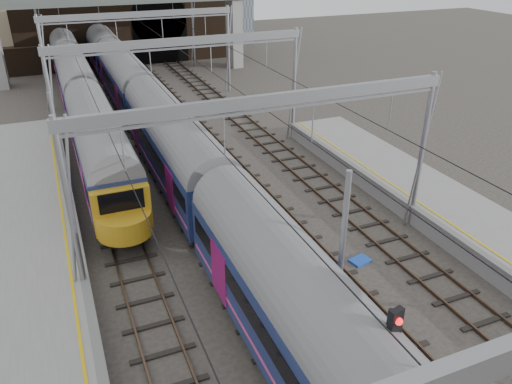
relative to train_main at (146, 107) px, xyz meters
name	(u,v)px	position (x,y,z in m)	size (l,w,h in m)	color
ground	(364,381)	(2.00, -25.46, -2.56)	(160.00, 160.00, 0.00)	#38332D
tracks	(220,194)	(2.00, -10.46, -2.54)	(14.40, 80.00, 0.22)	#4C3828
overhead_line	(183,60)	(2.00, -3.97, 4.01)	(16.80, 80.00, 8.00)	gray
retaining_wall	(127,26)	(3.40, 26.48, 1.77)	(28.00, 2.75, 9.00)	black
overbridge	(120,6)	(2.00, 20.54, 4.71)	(28.00, 3.00, 9.25)	gray
train_main	(146,107)	(0.00, 0.00, 0.00)	(2.92, 67.48, 4.98)	black
train_second	(76,82)	(-4.00, 9.63, -0.09)	(2.77, 48.04, 4.77)	black
signal_near_left	(255,266)	(-0.44, -21.69, 0.37)	(0.35, 0.46, 4.61)	black
signal_near_centre	(384,369)	(0.69, -27.80, 0.81)	(0.41, 0.49, 5.43)	black
equip_cover_b	(275,271)	(1.78, -18.65, -2.51)	(0.92, 0.65, 0.11)	blue
equip_cover_c	(360,260)	(5.80, -19.41, -2.51)	(0.94, 0.66, 0.11)	blue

